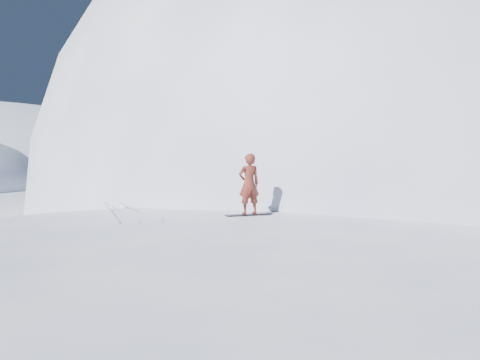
# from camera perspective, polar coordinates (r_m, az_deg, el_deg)

# --- Properties ---
(ground) EXTENTS (400.00, 400.00, 0.00)m
(ground) POSITION_cam_1_polar(r_m,az_deg,el_deg) (10.77, -5.69, -20.44)
(ground) COLOR white
(ground) RESTS_ON ground
(near_ridge) EXTENTS (36.00, 28.00, 4.80)m
(near_ridge) POSITION_cam_1_polar(r_m,az_deg,el_deg) (13.72, -4.03, -15.20)
(near_ridge) COLOR white
(near_ridge) RESTS_ON ground
(summit_peak) EXTENTS (60.00, 56.00, 56.00)m
(summit_peak) POSITION_cam_1_polar(r_m,az_deg,el_deg) (43.19, 16.63, -2.82)
(summit_peak) COLOR white
(summit_peak) RESTS_ON ground
(peak_shoulder) EXTENTS (28.00, 24.00, 18.00)m
(peak_shoulder) POSITION_cam_1_polar(r_m,az_deg,el_deg) (32.29, 4.73, -4.63)
(peak_shoulder) COLOR white
(peak_shoulder) RESTS_ON ground
(wind_bumps) EXTENTS (16.00, 14.40, 1.00)m
(wind_bumps) POSITION_cam_1_polar(r_m,az_deg,el_deg) (12.64, -10.28, -16.85)
(wind_bumps) COLOR white
(wind_bumps) RESTS_ON ground
(snowboard) EXTENTS (1.62, 0.43, 0.03)m
(snowboard) POSITION_cam_1_polar(r_m,az_deg,el_deg) (14.12, 1.20, -4.61)
(snowboard) COLOR black
(snowboard) RESTS_ON near_ridge
(snowboarder) EXTENTS (0.76, 0.54, 1.99)m
(snowboarder) POSITION_cam_1_polar(r_m,az_deg,el_deg) (14.02, 1.21, -0.52)
(snowboarder) COLOR maroon
(snowboarder) RESTS_ON snowboard
(board_tracks) EXTENTS (1.78, 5.99, 0.04)m
(board_tracks) POSITION_cam_1_polar(r_m,az_deg,el_deg) (15.78, -15.39, -3.89)
(board_tracks) COLOR silver
(board_tracks) RESTS_ON ground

